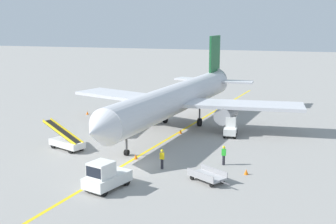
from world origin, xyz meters
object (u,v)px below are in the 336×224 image
Objects in this scene: baggage_cart_loaded at (207,176)px; safety_cone_nose_right at (180,132)px; airliner at (177,98)px; baggage_tug_near_wing at (231,128)px; belt_loader_aft_hold at (66,141)px; safety_cone_wingtip_right at (246,172)px; pushback_tug at (105,176)px; safety_cone_tail_area at (102,167)px; ground_crew_marshaller at (224,155)px; belt_loader_forward_hold at (116,127)px; ground_crew_wing_walker at (162,158)px; safety_cone_wingtip_left at (87,113)px; safety_cone_nose_left at (136,157)px.

safety_cone_nose_right is (-5.86, 13.67, -0.25)m from baggage_cart_loaded.
airliner reaches higher than baggage_tug_near_wing.
belt_loader_aft_hold is 17.67m from safety_cone_wingtip_right.
baggage_cart_loaded is 14.87m from safety_cone_nose_right.
pushback_tug is 9.08× the size of safety_cone_tail_area.
baggage_tug_near_wing reaches higher than ground_crew_marshaller.
belt_loader_forward_hold is at bearing 137.63° from baggage_cart_loaded.
belt_loader_forward_hold and belt_loader_aft_hold have the same top height.
baggage_cart_loaded is at bearing -23.94° from ground_crew_wing_walker.
baggage_tug_near_wing is 20.61m from safety_cone_wingtip_left.
belt_loader_aft_hold is (-14.41, -9.50, -0.15)m from baggage_tug_near_wing.
belt_loader_aft_hold is 3.00× the size of ground_crew_wing_walker.
pushback_tug is 1.61× the size of baggage_tug_near_wing.
ground_crew_marshaller is at bearing -1.24° from belt_loader_aft_hold.
baggage_tug_near_wing is (6.56, -2.23, -2.49)m from airliner.
baggage_tug_near_wing is at bearing 5.74° from safety_cone_nose_right.
pushback_tug is 10.92m from ground_crew_marshaller.
safety_cone_nose_left is (5.15, -7.64, -0.56)m from belt_loader_forward_hold.
pushback_tug reaches higher than safety_cone_tail_area.
ground_crew_marshaller is at bearing 4.80° from safety_cone_nose_left.
safety_cone_nose_left is (-0.46, 7.40, -0.77)m from pushback_tug.
baggage_cart_loaded is 8.19× the size of safety_cone_wingtip_left.
safety_cone_nose_right is (-6.37, 9.28, -0.69)m from ground_crew_marshaller.
baggage_tug_near_wing is 1.46× the size of ground_crew_wing_walker.
safety_cone_tail_area is at bearing -121.25° from baggage_tug_near_wing.
baggage_cart_loaded is 8.21m from safety_cone_nose_left.
belt_loader_aft_hold is 15.57m from baggage_cart_loaded.
safety_cone_wingtip_left is at bearing 120.03° from safety_cone_tail_area.
safety_cone_nose_left is (-7.31, 3.72, -0.25)m from baggage_cart_loaded.
baggage_cart_loaded is 3.69m from safety_cone_wingtip_right.
belt_loader_forward_hold reaches higher than ground_crew_marshaller.
ground_crew_marshaller is (12.98, -6.98, 0.13)m from belt_loader_forward_hold.
safety_cone_tail_area is at bearing -102.86° from safety_cone_nose_right.
safety_cone_wingtip_right is (6.93, 0.64, -0.69)m from ground_crew_wing_walker.
safety_cone_wingtip_left is (-7.80, 8.43, -0.56)m from belt_loader_forward_hold.
safety_cone_wingtip_left is at bearing 128.87° from safety_cone_nose_left.
safety_cone_wingtip_left is 22.63m from safety_cone_tail_area.
pushback_tug is 4.47m from safety_cone_tail_area.
airliner is 14.25× the size of baggage_tug_near_wing.
belt_loader_aft_hold is 1.42× the size of baggage_cart_loaded.
ground_crew_marshaller is at bearing 23.90° from safety_cone_tail_area.
ground_crew_marshaller is (7.51, -12.06, -2.51)m from airliner.
baggage_tug_near_wing is at bearing 56.72° from safety_cone_nose_left.
safety_cone_wingtip_left is (-20.77, 15.41, -0.69)m from ground_crew_marshaller.
pushback_tug reaches higher than safety_cone_nose_right.
airliner is 18.11m from baggage_cart_loaded.
belt_loader_forward_hold is 11.49m from safety_cone_wingtip_left.
safety_cone_nose_right is at bearing 77.14° from safety_cone_tail_area.
belt_loader_forward_hold is 7.06m from belt_loader_aft_hold.
ground_crew_marshaller reaches higher than safety_cone_nose_right.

